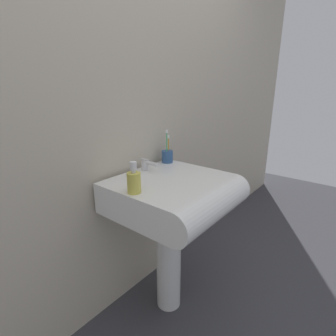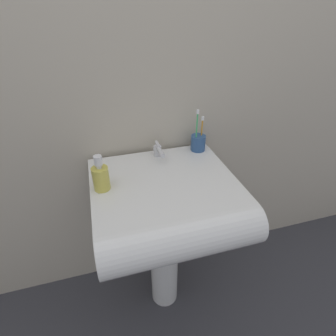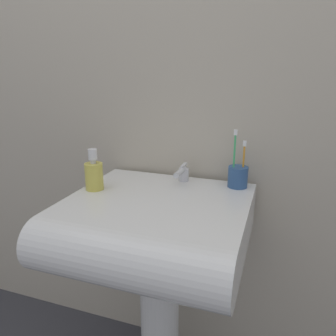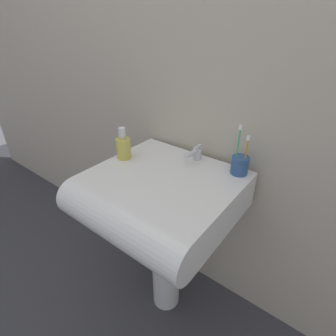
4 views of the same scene
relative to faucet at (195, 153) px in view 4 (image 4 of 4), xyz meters
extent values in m
plane|color=#38383D|center=(-0.03, -0.19, -0.89)|extent=(6.00, 6.00, 0.00)
cube|color=#B7AD99|center=(-0.03, 0.11, 0.31)|extent=(5.00, 0.05, 2.40)
cylinder|color=white|center=(-0.03, -0.19, -0.55)|extent=(0.15, 0.15, 0.68)
cube|color=white|center=(-0.03, -0.19, -0.12)|extent=(0.61, 0.52, 0.17)
cylinder|color=white|center=(-0.03, -0.45, -0.12)|extent=(0.61, 0.17, 0.17)
cylinder|color=silver|center=(0.00, 0.02, -0.01)|extent=(0.04, 0.04, 0.05)
cylinder|color=silver|center=(0.00, -0.03, 0.01)|extent=(0.02, 0.10, 0.02)
cube|color=silver|center=(0.00, 0.02, 0.03)|extent=(0.01, 0.06, 0.01)
cylinder|color=#2D5184|center=(0.21, 0.02, 0.00)|extent=(0.07, 0.07, 0.08)
cylinder|color=#3FB266|center=(0.20, 0.01, 0.07)|extent=(0.01, 0.01, 0.18)
cube|color=white|center=(0.20, 0.01, 0.17)|extent=(0.01, 0.01, 0.02)
cylinder|color=orange|center=(0.23, 0.02, 0.05)|extent=(0.01, 0.01, 0.14)
cube|color=white|center=(0.23, 0.02, 0.13)|extent=(0.01, 0.01, 0.02)
cylinder|color=gold|center=(-0.28, -0.18, 0.01)|extent=(0.07, 0.07, 0.10)
cylinder|color=silver|center=(-0.28, -0.18, 0.07)|extent=(0.02, 0.02, 0.01)
cylinder|color=silver|center=(-0.28, -0.18, 0.10)|extent=(0.03, 0.03, 0.04)
camera|label=1|loc=(-1.08, -1.03, 0.45)|focal=28.00mm
camera|label=2|loc=(-0.26, -1.08, 0.61)|focal=28.00mm
camera|label=3|loc=(0.35, -1.17, 0.39)|focal=35.00mm
camera|label=4|loc=(0.56, -0.94, 0.55)|focal=28.00mm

